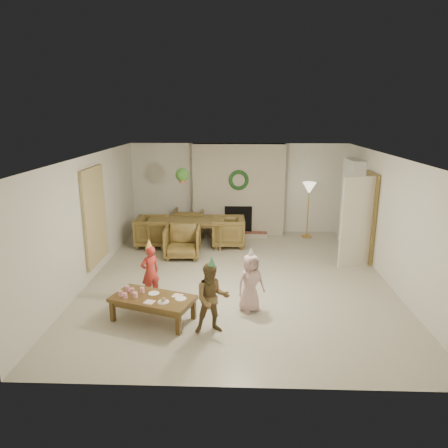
{
  "coord_description": "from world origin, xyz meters",
  "views": [
    {
      "loc": [
        -0.01,
        -7.9,
        3.31
      ],
      "look_at": [
        -0.3,
        0.4,
        1.05
      ],
      "focal_mm": 32.94,
      "sensor_mm": 36.0,
      "label": 1
    }
  ],
  "objects_px": {
    "dining_chair_near": "(183,242)",
    "dining_table": "(186,233)",
    "dining_chair_right": "(228,232)",
    "dining_chair_far": "(189,223)",
    "coffee_table_top": "(153,299)",
    "child_plaid": "(212,298)",
    "child_red": "(150,272)",
    "child_pink": "(251,283)",
    "dining_chair_left": "(153,231)"
  },
  "relations": [
    {
      "from": "dining_chair_near",
      "to": "dining_chair_far",
      "type": "height_order",
      "value": "same"
    },
    {
      "from": "dining_table",
      "to": "coffee_table_top",
      "type": "xyz_separation_m",
      "value": [
        -0.06,
        -3.92,
        0.04
      ]
    },
    {
      "from": "dining_chair_right",
      "to": "dining_table",
      "type": "bearing_deg",
      "value": -90.0
    },
    {
      "from": "child_red",
      "to": "child_pink",
      "type": "xyz_separation_m",
      "value": [
        1.82,
        -0.45,
        0.01
      ]
    },
    {
      "from": "dining_chair_left",
      "to": "dining_chair_far",
      "type": "bearing_deg",
      "value": -45.0
    },
    {
      "from": "dining_chair_near",
      "to": "dining_table",
      "type": "bearing_deg",
      "value": 90.0
    },
    {
      "from": "dining_chair_far",
      "to": "child_plaid",
      "type": "relative_size",
      "value": 0.74
    },
    {
      "from": "coffee_table_top",
      "to": "child_pink",
      "type": "bearing_deg",
      "value": 33.14
    },
    {
      "from": "dining_chair_near",
      "to": "child_pink",
      "type": "height_order",
      "value": "child_pink"
    },
    {
      "from": "dining_chair_near",
      "to": "child_plaid",
      "type": "bearing_deg",
      "value": -76.59
    },
    {
      "from": "dining_chair_far",
      "to": "dining_chair_right",
      "type": "height_order",
      "value": "same"
    },
    {
      "from": "dining_chair_left",
      "to": "dining_chair_right",
      "type": "bearing_deg",
      "value": -90.0
    },
    {
      "from": "dining_chair_right",
      "to": "child_pink",
      "type": "xyz_separation_m",
      "value": [
        0.48,
        -3.54,
        0.13
      ]
    },
    {
      "from": "dining_table",
      "to": "child_red",
      "type": "bearing_deg",
      "value": -96.64
    },
    {
      "from": "dining_chair_left",
      "to": "child_red",
      "type": "relative_size",
      "value": 0.83
    },
    {
      "from": "dining_table",
      "to": "dining_chair_right",
      "type": "relative_size",
      "value": 2.34
    },
    {
      "from": "dining_chair_far",
      "to": "child_red",
      "type": "xyz_separation_m",
      "value": [
        -0.25,
        -3.92,
        0.12
      ]
    },
    {
      "from": "child_red",
      "to": "dining_chair_far",
      "type": "bearing_deg",
      "value": -133.12
    },
    {
      "from": "dining_table",
      "to": "dining_chair_left",
      "type": "xyz_separation_m",
      "value": [
        -0.86,
        -0.02,
        0.04
      ]
    },
    {
      "from": "child_pink",
      "to": "child_red",
      "type": "bearing_deg",
      "value": 139.17
    },
    {
      "from": "coffee_table_top",
      "to": "child_plaid",
      "type": "height_order",
      "value": "child_plaid"
    },
    {
      "from": "dining_chair_far",
      "to": "dining_chair_left",
      "type": "distance_m",
      "value": 1.21
    },
    {
      "from": "dining_chair_near",
      "to": "child_pink",
      "type": "relative_size",
      "value": 0.82
    },
    {
      "from": "dining_table",
      "to": "dining_chair_near",
      "type": "xyz_separation_m",
      "value": [
        0.02,
        -0.86,
        0.04
      ]
    },
    {
      "from": "dining_chair_right",
      "to": "coffee_table_top",
      "type": "bearing_deg",
      "value": -17.54
    },
    {
      "from": "child_plaid",
      "to": "child_pink",
      "type": "relative_size",
      "value": 1.1
    },
    {
      "from": "dining_chair_near",
      "to": "dining_chair_left",
      "type": "distance_m",
      "value": 1.21
    },
    {
      "from": "dining_chair_right",
      "to": "child_plaid",
      "type": "bearing_deg",
      "value": -3.39
    },
    {
      "from": "dining_chair_near",
      "to": "dining_chair_right",
      "type": "height_order",
      "value": "same"
    },
    {
      "from": "child_pink",
      "to": "coffee_table_top",
      "type": "bearing_deg",
      "value": 167.08
    },
    {
      "from": "dining_chair_right",
      "to": "child_plaid",
      "type": "xyz_separation_m",
      "value": [
        -0.13,
        -4.29,
        0.18
      ]
    },
    {
      "from": "child_red",
      "to": "dining_chair_left",
      "type": "bearing_deg",
      "value": -118.63
    },
    {
      "from": "dining_chair_right",
      "to": "child_plaid",
      "type": "height_order",
      "value": "child_plaid"
    },
    {
      "from": "child_red",
      "to": "child_pink",
      "type": "height_order",
      "value": "child_pink"
    },
    {
      "from": "dining_chair_near",
      "to": "dining_chair_right",
      "type": "relative_size",
      "value": 1.0
    },
    {
      "from": "dining_chair_near",
      "to": "dining_chair_left",
      "type": "xyz_separation_m",
      "value": [
        -0.88,
        0.83,
        0.0
      ]
    },
    {
      "from": "dining_table",
      "to": "dining_chair_right",
      "type": "height_order",
      "value": "dining_chair_right"
    },
    {
      "from": "dining_chair_near",
      "to": "coffee_table_top",
      "type": "height_order",
      "value": "dining_chair_near"
    },
    {
      "from": "dining_chair_far",
      "to": "dining_chair_right",
      "type": "xyz_separation_m",
      "value": [
        1.09,
        -0.83,
        0.0
      ]
    },
    {
      "from": "dining_table",
      "to": "dining_chair_near",
      "type": "height_order",
      "value": "dining_chair_near"
    },
    {
      "from": "dining_chair_left",
      "to": "coffee_table_top",
      "type": "relative_size",
      "value": 0.63
    },
    {
      "from": "child_pink",
      "to": "dining_chair_left",
      "type": "bearing_deg",
      "value": 97.55
    },
    {
      "from": "dining_table",
      "to": "dining_chair_left",
      "type": "bearing_deg",
      "value": -180.0
    },
    {
      "from": "dining_chair_near",
      "to": "child_red",
      "type": "xyz_separation_m",
      "value": [
        -0.29,
        -2.21,
        0.12
      ]
    },
    {
      "from": "child_plaid",
      "to": "coffee_table_top",
      "type": "bearing_deg",
      "value": 151.16
    },
    {
      "from": "dining_chair_near",
      "to": "dining_chair_far",
      "type": "xyz_separation_m",
      "value": [
        -0.05,
        1.71,
        0.0
      ]
    },
    {
      "from": "child_red",
      "to": "child_pink",
      "type": "relative_size",
      "value": 0.98
    },
    {
      "from": "dining_chair_far",
      "to": "child_pink",
      "type": "height_order",
      "value": "child_pink"
    },
    {
      "from": "coffee_table_top",
      "to": "dining_chair_far",
      "type": "bearing_deg",
      "value": 108.68
    },
    {
      "from": "child_plaid",
      "to": "child_pink",
      "type": "xyz_separation_m",
      "value": [
        0.61,
        0.74,
        -0.05
      ]
    }
  ]
}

